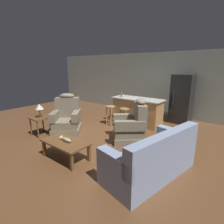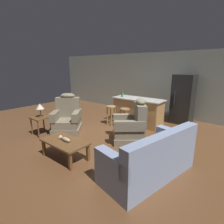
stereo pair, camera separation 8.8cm
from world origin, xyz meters
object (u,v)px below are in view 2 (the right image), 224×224
at_px(end_table, 41,120).
at_px(bottle_tall_green, 122,94).
at_px(coffee_table, 65,143).
at_px(recliner_near_lamp, 67,118).
at_px(kitchen_island, 138,111).
at_px(couch, 151,159).
at_px(table_lamp, 40,107).
at_px(fish_figurine, 65,139).
at_px(refrigerator, 183,99).
at_px(bar_stool_right, 141,118).
at_px(bar_stool_left, 111,112).
at_px(bar_stool_middle, 125,115).
at_px(recliner_near_island, 132,126).

xyz_separation_m(end_table, bottle_tall_green, (1.16, 2.60, 0.58)).
relative_size(coffee_table, bottle_tall_green, 4.71).
relative_size(recliner_near_lamp, kitchen_island, 0.67).
distance_m(couch, table_lamp, 3.59).
xyz_separation_m(fish_figurine, refrigerator, (1.16, 4.31, 0.42)).
xyz_separation_m(coffee_table, couch, (1.82, 0.61, -0.02)).
bearing_deg(bar_stool_right, refrigerator, 69.80).
distance_m(fish_figurine, bottle_tall_green, 3.13).
height_order(couch, bar_stool_left, couch).
bearing_deg(kitchen_island, bar_stool_middle, -100.59).
distance_m(couch, recliner_near_island, 1.66).
height_order(end_table, table_lamp, table_lamp).
height_order(fish_figurine, refrigerator, refrigerator).
relative_size(end_table, table_lamp, 1.37).
relative_size(bar_stool_left, bar_stool_middle, 1.00).
bearing_deg(bottle_tall_green, bar_stool_middle, -46.62).
height_order(recliner_near_island, end_table, recliner_near_island).
height_order(kitchen_island, bottle_tall_green, bottle_tall_green).
distance_m(bar_stool_left, refrigerator, 2.64).
relative_size(end_table, refrigerator, 0.32).
bearing_deg(recliner_near_island, kitchen_island, -105.45).
bearing_deg(bottle_tall_green, coffee_table, -78.80).
bearing_deg(end_table, bar_stool_middle, 51.28).
height_order(couch, recliner_near_lamp, recliner_near_lamp).
relative_size(coffee_table, fish_figurine, 3.24).
distance_m(recliner_near_island, bar_stool_right, 0.73).
height_order(table_lamp, bar_stool_right, table_lamp).
height_order(recliner_near_lamp, refrigerator, refrigerator).
bearing_deg(couch, recliner_near_lamp, 2.86).
xyz_separation_m(recliner_near_island, end_table, (-2.39, -1.35, 0.04)).
bearing_deg(bar_stool_left, bottle_tall_green, 79.99).
bearing_deg(bar_stool_left, table_lamp, -116.61).
distance_m(recliner_near_island, kitchen_island, 1.48).
relative_size(recliner_near_lamp, bar_stool_right, 1.76).
relative_size(bar_stool_right, refrigerator, 0.39).
xyz_separation_m(recliner_near_island, kitchen_island, (-0.61, 1.35, 0.06)).
relative_size(couch, recliner_near_island, 1.69).
xyz_separation_m(recliner_near_lamp, bar_stool_right, (1.89, 1.37, 0.05)).
bearing_deg(coffee_table, couch, 18.62).
xyz_separation_m(recliner_near_lamp, recliner_near_island, (2.03, 0.65, 0.00)).
relative_size(fish_figurine, kitchen_island, 0.19).
bearing_deg(recliner_near_lamp, recliner_near_island, 68.15).
bearing_deg(bar_stool_left, kitchen_island, 41.43).
bearing_deg(refrigerator, fish_figurine, -105.11).
bearing_deg(bar_stool_left, bar_stool_right, 0.00).
bearing_deg(bar_stool_right, kitchen_island, 127.20).
distance_m(table_lamp, bottle_tall_green, 2.83).
height_order(end_table, bottle_tall_green, bottle_tall_green).
distance_m(coffee_table, fish_figurine, 0.10).
distance_m(recliner_near_lamp, bar_stool_left, 1.53).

